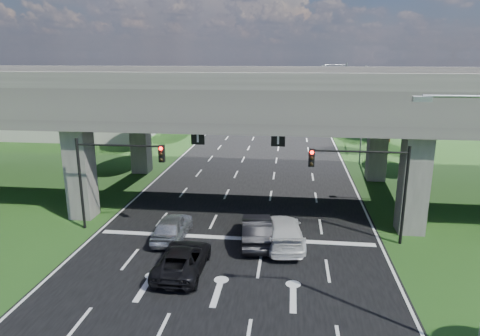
% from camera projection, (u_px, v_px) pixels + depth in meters
% --- Properties ---
extents(ground, '(160.00, 160.00, 0.00)m').
position_uv_depth(ground, '(226.00, 265.00, 23.09)').
color(ground, '#214516').
rests_on(ground, ground).
extents(road, '(18.00, 120.00, 0.03)m').
position_uv_depth(road, '(246.00, 203.00, 32.68)').
color(road, black).
rests_on(road, ground).
extents(overpass, '(80.00, 15.00, 10.00)m').
position_uv_depth(overpass, '(249.00, 97.00, 32.58)').
color(overpass, '#3D3A37').
rests_on(overpass, ground).
extents(warehouse, '(20.00, 10.00, 4.00)m').
position_uv_depth(warehouse, '(79.00, 122.00, 59.18)').
color(warehouse, '#9E9E99').
rests_on(warehouse, ground).
extents(signal_right, '(5.76, 0.54, 6.00)m').
position_uv_depth(signal_right, '(368.00, 176.00, 24.90)').
color(signal_right, black).
rests_on(signal_right, ground).
extents(signal_left, '(5.76, 0.54, 6.00)m').
position_uv_depth(signal_left, '(111.00, 168.00, 26.71)').
color(signal_left, black).
rests_on(signal_left, ground).
extents(streetlight_far, '(3.38, 0.25, 10.00)m').
position_uv_depth(streetlight_far, '(359.00, 107.00, 43.46)').
color(streetlight_far, gray).
rests_on(streetlight_far, ground).
extents(streetlight_beyond, '(3.38, 0.25, 10.00)m').
position_uv_depth(streetlight_beyond, '(342.00, 94.00, 58.82)').
color(streetlight_beyond, gray).
rests_on(streetlight_beyond, ground).
extents(tree_left_near, '(4.50, 4.50, 7.80)m').
position_uv_depth(tree_left_near, '(139.00, 111.00, 48.43)').
color(tree_left_near, black).
rests_on(tree_left_near, ground).
extents(tree_left_mid, '(3.91, 3.90, 6.76)m').
position_uv_depth(tree_left_mid, '(138.00, 108.00, 56.62)').
color(tree_left_mid, black).
rests_on(tree_left_mid, ground).
extents(tree_left_far, '(4.80, 4.80, 8.32)m').
position_uv_depth(tree_left_far, '(182.00, 96.00, 63.58)').
color(tree_left_far, black).
rests_on(tree_left_far, ground).
extents(tree_right_near, '(4.20, 4.20, 7.28)m').
position_uv_depth(tree_right_near, '(380.00, 116.00, 47.31)').
color(tree_right_near, black).
rests_on(tree_right_near, ground).
extents(tree_right_mid, '(3.91, 3.90, 6.76)m').
position_uv_depth(tree_right_mid, '(392.00, 110.00, 54.72)').
color(tree_right_mid, black).
rests_on(tree_right_mid, ground).
extents(tree_right_far, '(4.50, 4.50, 7.80)m').
position_uv_depth(tree_right_far, '(352.00, 99.00, 62.69)').
color(tree_right_far, black).
rests_on(tree_right_far, ground).
extents(car_silver, '(1.84, 4.51, 1.53)m').
position_uv_depth(car_silver, '(172.00, 227.00, 26.20)').
color(car_silver, silver).
rests_on(car_silver, road).
extents(car_dark, '(2.21, 5.10, 1.63)m').
position_uv_depth(car_dark, '(257.00, 230.00, 25.59)').
color(car_dark, black).
rests_on(car_dark, road).
extents(car_white, '(2.89, 5.78, 1.61)m').
position_uv_depth(car_white, '(283.00, 231.00, 25.41)').
color(car_white, silver).
rests_on(car_white, road).
extents(car_trailing, '(2.32, 5.01, 1.39)m').
position_uv_depth(car_trailing, '(183.00, 259.00, 22.20)').
color(car_trailing, black).
rests_on(car_trailing, road).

